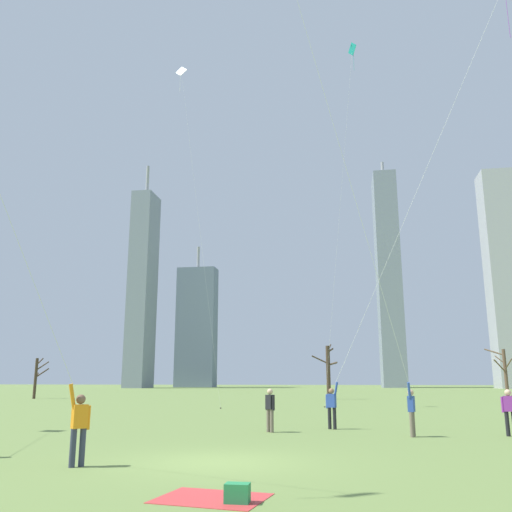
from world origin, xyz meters
TOP-DOWN VIEW (x-y plane):
  - ground_plane at (0.00, 0.00)m, footprint 400.00×400.00m
  - kite_flyer_foreground_right_red at (4.63, 5.87)m, footprint 4.75×6.09m
  - kite_flyer_midfield_left_purple at (4.83, 9.50)m, footprint 9.46×0.79m
  - kite_flyer_midfield_right_green at (-3.55, -1.86)m, footprint 4.87×5.50m
  - bystander_strolling_midfield at (0.25, 7.84)m, footprint 0.39×0.38m
  - distant_kite_high_overhead_white at (-8.79, 24.37)m, footprint 4.23×0.43m
  - distant_kite_drifting_left_teal at (4.24, 25.03)m, footprint 3.36×3.14m
  - picnic_spot at (1.16, -4.19)m, footprint 2.01×1.68m
  - bare_tree_center at (1.36, 44.08)m, footprint 2.68×1.35m
  - bare_tree_leftmost at (-29.34, 40.98)m, footprint 1.62×1.77m
  - bare_tree_left_of_center at (18.23, 42.86)m, footprint 1.88×2.61m
  - skyline_tall_tower at (-36.56, 130.04)m, footprint 10.51×5.33m
  - skyline_wide_slab at (-46.54, 114.51)m, footprint 5.05×8.25m
  - skyline_short_annex at (15.05, 130.83)m, footprint 5.86×11.90m

SIDE VIEW (x-z plane):
  - ground_plane at x=0.00m, z-range 0.00..0.00m
  - picnic_spot at x=1.16m, z-range -0.06..0.25m
  - bystander_strolling_midfield at x=0.25m, z-range 0.09..1.71m
  - bare_tree_leftmost at x=-29.34m, z-range 0.16..4.43m
  - bare_tree_left_of_center at x=18.23m, z-range 0.19..5.17m
  - kite_flyer_midfield_right_green at x=-3.55m, z-range -5.04..10.49m
  - bare_tree_center at x=1.36m, z-range 0.08..5.70m
  - kite_flyer_foreground_right_red at x=4.63m, z-range -4.67..12.85m
  - kite_flyer_midfield_left_purple at x=4.83m, z-range -4.29..16.23m
  - skyline_tall_tower at x=-36.56m, z-range -3.10..35.25m
  - distant_kite_high_overhead_white at x=-8.79m, z-range 10.48..37.31m
  - distant_kite_drifting_left_teal at x=4.24m, z-range 10.46..38.07m
  - skyline_wide_slab at x=-46.54m, z-range -3.99..52.96m
  - skyline_short_annex at x=15.05m, z-range -2.28..58.35m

